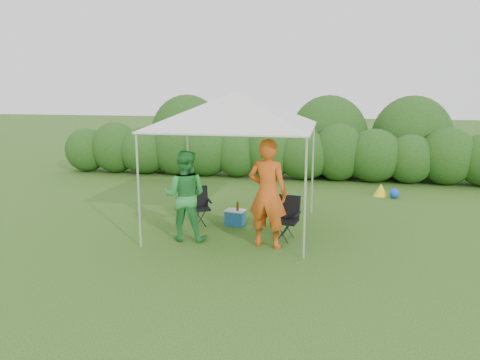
% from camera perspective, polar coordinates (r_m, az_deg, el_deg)
% --- Properties ---
extents(ground, '(70.00, 70.00, 0.00)m').
position_cam_1_polar(ground, '(9.43, -1.08, -6.72)').
color(ground, '#3C6520').
extents(hedge, '(14.47, 1.53, 1.80)m').
position_cam_1_polar(hedge, '(15.01, 4.12, 3.31)').
color(hedge, '#29551A').
rests_on(hedge, ground).
extents(canopy, '(3.10, 3.10, 2.83)m').
position_cam_1_polar(canopy, '(9.46, -0.50, 8.56)').
color(canopy, silver).
rests_on(canopy, ground).
extents(chair_right, '(0.58, 0.54, 0.84)m').
position_cam_1_polar(chair_right, '(9.13, 5.67, -4.25)').
color(chair_right, black).
rests_on(chair_right, ground).
extents(chair_left, '(0.62, 0.60, 0.81)m').
position_cam_1_polar(chair_left, '(10.09, -5.11, -2.83)').
color(chair_left, black).
rests_on(chair_left, ground).
extents(man, '(0.82, 0.62, 2.02)m').
position_cam_1_polar(man, '(8.52, 3.38, -1.66)').
color(man, '#DC5619').
rests_on(man, ground).
extents(woman, '(0.88, 0.71, 1.74)m').
position_cam_1_polar(woman, '(9.00, -6.73, -1.91)').
color(woman, green).
rests_on(woman, ground).
extents(cooler, '(0.45, 0.36, 0.34)m').
position_cam_1_polar(cooler, '(10.02, -0.59, -4.59)').
color(cooler, '#205692').
rests_on(cooler, ground).
extents(bottle, '(0.06, 0.06, 0.21)m').
position_cam_1_polar(bottle, '(9.90, -0.30, -3.14)').
color(bottle, '#592D0C').
rests_on(bottle, cooler).
extents(lawn_toy, '(0.66, 0.55, 0.33)m').
position_cam_1_polar(lawn_toy, '(13.17, 17.18, -1.27)').
color(lawn_toy, yellow).
rests_on(lawn_toy, ground).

